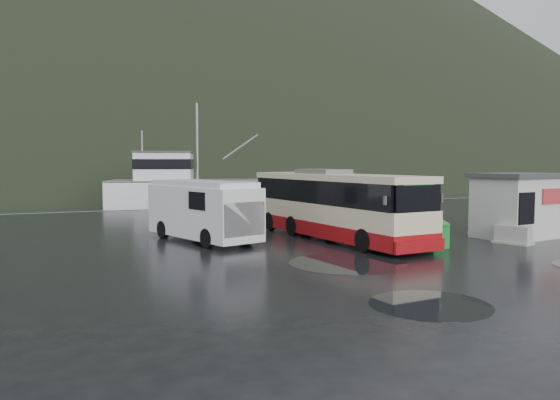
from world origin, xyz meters
name	(u,v)px	position (x,y,z in m)	size (l,w,h in m)	color
ground	(324,247)	(0.00, 0.00, 0.00)	(160.00, 160.00, 0.00)	black
harbor_water	(83,177)	(0.00, 110.00, 0.00)	(300.00, 180.00, 0.02)	black
quay_edge	(190,208)	(0.00, 20.00, 0.00)	(160.00, 0.60, 1.50)	#999993
headland	(80,169)	(10.00, 250.00, 0.00)	(780.00, 540.00, 570.00)	black
coach_bus	(333,239)	(1.51, 1.88, 0.00)	(2.75, 10.79, 3.04)	beige
white_van	(203,241)	(-3.85, 3.64, 0.00)	(2.11, 6.14, 2.57)	silver
waste_bin_left	(388,240)	(3.42, 0.49, 0.00)	(1.06, 1.06, 1.48)	#16802E
waste_bin_right	(432,248)	(3.69, -1.95, 0.00)	(0.99, 0.99, 1.38)	#16802E
dome_tent	(388,251)	(1.74, -1.82, 0.00)	(1.87, 2.61, 1.03)	#2B341F
ticket_kiosk	(516,238)	(9.02, -1.18, 0.00)	(3.65, 2.77, 2.85)	beige
jersey_barrier_a	(513,244)	(7.44, -2.46, 0.00)	(0.75, 1.49, 0.75)	#999993
jersey_barrier_b	(548,236)	(10.85, -1.32, 0.00)	(0.78, 1.56, 0.78)	#999993
jersey_barrier_c	(489,235)	(8.52, -0.11, 0.00)	(0.87, 1.75, 0.87)	#999993
fishing_trawler	(230,200)	(5.24, 26.24, 0.00)	(24.17, 5.31, 9.67)	silver
puddles	(405,254)	(1.83, -2.74, 0.01)	(11.12, 17.69, 0.01)	black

